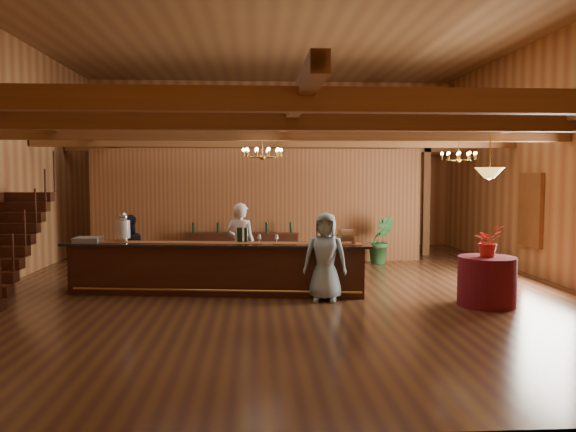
{
  "coord_description": "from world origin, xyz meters",
  "views": [
    {
      "loc": [
        -0.58,
        -11.89,
        2.33
      ],
      "look_at": [
        0.16,
        0.65,
        1.45
      ],
      "focal_mm": 35.0,
      "sensor_mm": 36.0,
      "label": 1
    }
  ],
  "objects": [
    {
      "name": "chandelier_right",
      "position": [
        4.07,
        0.72,
        2.81
      ],
      "size": [
        0.8,
        0.8,
        0.55
      ],
      "color": "gold",
      "rests_on": "beam_grid"
    },
    {
      "name": "round_table",
      "position": [
        3.61,
        -2.07,
        0.45
      ],
      "size": [
        1.03,
        1.03,
        0.89
      ],
      "primitive_type": "cylinder",
      "color": "maroon",
      "rests_on": "floor"
    },
    {
      "name": "wall_right",
      "position": [
        6.0,
        0.0,
        2.75
      ],
      "size": [
        0.1,
        14.0,
        5.5
      ],
      "primitive_type": "cube",
      "color": "#B8844A",
      "rests_on": "floor"
    },
    {
      "name": "raffle_drum",
      "position": [
        1.2,
        -1.14,
        1.2
      ],
      "size": [
        0.34,
        0.24,
        0.3
      ],
      "color": "#9A5E35",
      "rests_on": "tasting_bar"
    },
    {
      "name": "backroom_boxes",
      "position": [
        -0.29,
        5.5,
        0.53
      ],
      "size": [
        4.1,
        0.6,
        1.1
      ],
      "color": "#3C2014",
      "rests_on": "floor"
    },
    {
      "name": "tasting_bar",
      "position": [
        -1.35,
        -0.76,
        0.52
      ],
      "size": [
        6.17,
        1.56,
        1.03
      ],
      "rotation": [
        0.0,
        0.0,
        -0.13
      ],
      "color": "#3C2014",
      "rests_on": "floor"
    },
    {
      "name": "floor",
      "position": [
        0.0,
        0.0,
        0.0
      ],
      "size": [
        14.0,
        14.0,
        0.0
      ],
      "primitive_type": "plane",
      "color": "brown",
      "rests_on": "ground"
    },
    {
      "name": "floor_plant",
      "position": [
        2.78,
        2.86,
        0.64
      ],
      "size": [
        0.73,
        0.6,
        1.29
      ],
      "primitive_type": "imported",
      "rotation": [
        0.0,
        0.0,
        -0.05
      ],
      "color": "#235225",
      "rests_on": "floor"
    },
    {
      "name": "bar_bottle_0",
      "position": [
        -0.9,
        -0.7,
        1.17
      ],
      "size": [
        0.07,
        0.07,
        0.3
      ],
      "primitive_type": "cylinder",
      "color": "black",
      "rests_on": "tasting_bar"
    },
    {
      "name": "guest",
      "position": [
        0.74,
        -1.49,
        0.83
      ],
      "size": [
        0.91,
        0.69,
        1.67
      ],
      "primitive_type": "imported",
      "rotation": [
        0.0,
        0.0,
        -0.21
      ],
      "color": "#97BFCF",
      "rests_on": "floor"
    },
    {
      "name": "bartender",
      "position": [
        -0.88,
        -0.11,
        0.89
      ],
      "size": [
        0.76,
        0.64,
        1.79
      ],
      "primitive_type": "imported",
      "rotation": [
        0.0,
        0.0,
        2.77
      ],
      "color": "white",
      "rests_on": "floor"
    },
    {
      "name": "pendant_lamp",
      "position": [
        3.61,
        -2.07,
        2.4
      ],
      "size": [
        0.52,
        0.52,
        0.9
      ],
      "color": "gold",
      "rests_on": "beam_grid"
    },
    {
      "name": "staircase",
      "position": [
        -5.45,
        -0.74,
        1.0
      ],
      "size": [
        1.0,
        2.8,
        2.0
      ],
      "color": "#3C2014",
      "rests_on": "floor"
    },
    {
      "name": "backbar_shelf",
      "position": [
        -0.91,
        3.06,
        0.42
      ],
      "size": [
        3.03,
        0.92,
        0.84
      ],
      "primitive_type": "cube",
      "rotation": [
        0.0,
        0.0,
        -0.15
      ],
      "color": "#3C2014",
      "rests_on": "floor"
    },
    {
      "name": "chandelier_left",
      "position": [
        -0.42,
        -0.39,
        2.82
      ],
      "size": [
        0.8,
        0.8,
        0.53
      ],
      "color": "gold",
      "rests_on": "beam_grid"
    },
    {
      "name": "window_right_back",
      "position": [
        5.95,
        1.0,
        1.55
      ],
      "size": [
        0.12,
        1.05,
        1.75
      ],
      "primitive_type": "cube",
      "color": "white",
      "rests_on": "wall_right"
    },
    {
      "name": "wall_front",
      "position": [
        0.0,
        -7.0,
        2.75
      ],
      "size": [
        12.0,
        0.1,
        5.5
      ],
      "primitive_type": "cube",
      "color": "#B8844A",
      "rests_on": "floor"
    },
    {
      "name": "ceiling",
      "position": [
        0.0,
        0.0,
        5.5
      ],
      "size": [
        14.0,
        14.0,
        0.0
      ],
      "primitive_type": "plane",
      "rotation": [
        3.14,
        0.0,
        0.0
      ],
      "color": "olive",
      "rests_on": "wall_back"
    },
    {
      "name": "partition_wall",
      "position": [
        -0.5,
        3.5,
        1.55
      ],
      "size": [
        9.0,
        0.18,
        3.1
      ],
      "primitive_type": "cube",
      "color": "brown",
      "rests_on": "floor"
    },
    {
      "name": "beverage_dispenser",
      "position": [
        -3.23,
        -0.46,
        1.31
      ],
      "size": [
        0.26,
        0.26,
        0.6
      ],
      "color": "silver",
      "rests_on": "tasting_bar"
    },
    {
      "name": "table_vase",
      "position": [
        3.63,
        -2.02,
        1.06
      ],
      "size": [
        0.17,
        0.17,
        0.33
      ],
      "primitive_type": "imported",
      "rotation": [
        0.0,
        0.0,
        -0.04
      ],
      "color": "gold",
      "rests_on": "round_table"
    },
    {
      "name": "support_posts",
      "position": [
        0.0,
        -0.5,
        1.6
      ],
      "size": [
        9.2,
        10.2,
        3.2
      ],
      "color": "brown",
      "rests_on": "floor"
    },
    {
      "name": "staff_second",
      "position": [
        -3.24,
        -0.06,
        0.77
      ],
      "size": [
        0.88,
        0.76,
        1.54
      ],
      "primitive_type": "imported",
      "rotation": [
        0.0,
        0.0,
        3.4
      ],
      "color": "black",
      "rests_on": "floor"
    },
    {
      "name": "bar_bottle_1",
      "position": [
        -0.87,
        -0.7,
        1.17
      ],
      "size": [
        0.07,
        0.07,
        0.3
      ],
      "primitive_type": "cylinder",
      "color": "black",
      "rests_on": "tasting_bar"
    },
    {
      "name": "bar_bottle_2",
      "position": [
        -0.76,
        -0.72,
        1.17
      ],
      "size": [
        0.07,
        0.07,
        0.3
      ],
      "primitive_type": "cylinder",
      "color": "black",
      "rests_on": "tasting_bar"
    },
    {
      "name": "wall_back",
      "position": [
        0.0,
        7.0,
        2.75
      ],
      "size": [
        12.0,
        0.1,
        5.5
      ],
      "primitive_type": "cube",
      "color": "#B8844A",
      "rests_on": "floor"
    },
    {
      "name": "table_flowers",
      "position": [
        3.62,
        -2.07,
        1.18
      ],
      "size": [
        0.65,
        0.62,
        0.57
      ],
      "primitive_type": "imported",
      "rotation": [
        0.0,
        0.0,
        0.43
      ],
      "color": "red",
      "rests_on": "round_table"
    },
    {
      "name": "glass_rack_tray",
      "position": [
        -3.93,
        -0.46,
        1.07
      ],
      "size": [
        0.5,
        0.5,
        0.1
      ],
      "primitive_type": "cube",
      "color": "gray",
      "rests_on": "tasting_bar"
    },
    {
      "name": "beam_grid",
      "position": [
        0.0,
        0.51,
        3.24
      ],
      "size": [
        11.9,
        13.9,
        0.39
      ],
      "color": "brown",
      "rests_on": "wall_left"
    }
  ]
}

